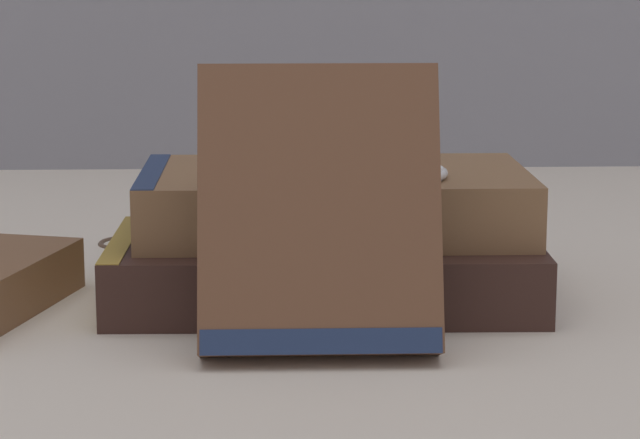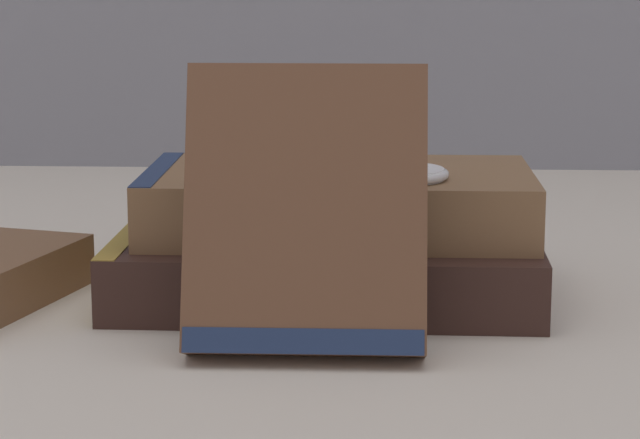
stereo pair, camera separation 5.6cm
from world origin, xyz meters
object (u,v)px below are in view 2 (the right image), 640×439
(book_leaning_front, at_px, (306,221))
(pocket_watch, at_px, (402,174))
(reading_glasses, at_px, (189,236))
(book_flat_top, at_px, (329,202))
(book_flat_bottom, at_px, (316,270))

(book_leaning_front, height_order, pocket_watch, book_leaning_front)
(reading_glasses, bearing_deg, book_flat_top, -70.93)
(book_flat_top, distance_m, book_leaning_front, 0.11)
(book_flat_bottom, height_order, book_flat_top, book_flat_top)
(book_flat_bottom, relative_size, book_flat_top, 1.10)
(pocket_watch, xyz_separation_m, reading_glasses, (-0.14, 0.17, -0.07))
(reading_glasses, bearing_deg, book_leaning_front, -85.64)
(book_flat_bottom, distance_m, book_leaning_front, 0.10)
(book_flat_top, xyz_separation_m, reading_glasses, (-0.10, 0.14, -0.05))
(book_flat_top, xyz_separation_m, book_leaning_front, (-0.01, -0.11, 0.01))
(book_flat_bottom, bearing_deg, pocket_watch, -10.23)
(book_flat_bottom, height_order, pocket_watch, pocket_watch)
(book_flat_bottom, bearing_deg, book_flat_top, 70.05)
(book_leaning_front, bearing_deg, book_flat_bottom, 89.68)
(book_flat_top, distance_m, pocket_watch, 0.05)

